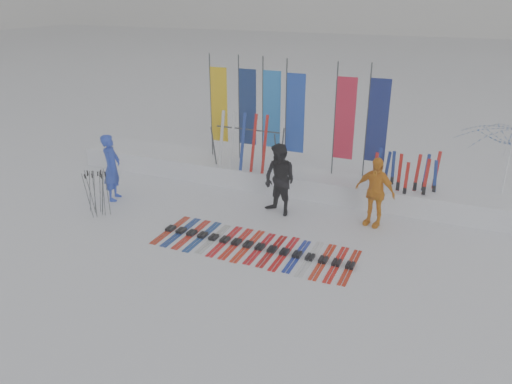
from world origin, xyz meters
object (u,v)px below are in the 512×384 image
at_px(person_blue, 112,167).
at_px(ski_rack, 248,142).
at_px(person_yellow, 375,192).
at_px(ski_row, 254,246).
at_px(tent_canopy, 506,171).
at_px(person_black, 280,180).

relative_size(person_blue, ski_rack, 0.93).
distance_m(person_yellow, ski_rack, 4.21).
distance_m(ski_row, ski_rack, 4.14).
distance_m(person_yellow, tent_canopy, 3.53).
bearing_deg(person_blue, ski_row, -120.57).
height_order(person_yellow, ski_row, person_yellow).
bearing_deg(ski_row, ski_rack, 116.25).
relative_size(person_blue, ski_row, 0.40).
xyz_separation_m(person_black, ski_row, (0.14, -2.01, -0.92)).
bearing_deg(tent_canopy, person_blue, -162.96).
bearing_deg(person_black, tent_canopy, 43.20).
xyz_separation_m(person_yellow, ski_rack, (-4.01, 1.19, 0.48)).
bearing_deg(tent_canopy, person_yellow, -147.94).
xyz_separation_m(person_blue, tent_canopy, (10.08, 3.09, 0.31)).
xyz_separation_m(ski_row, ski_rack, (-1.73, 3.51, 1.35)).
xyz_separation_m(person_yellow, ski_row, (-2.28, -2.32, -0.86)).
relative_size(person_black, ski_row, 0.41).
height_order(tent_canopy, ski_rack, tent_canopy).
relative_size(tent_canopy, ski_rack, 1.37).
bearing_deg(ski_rack, person_yellow, -16.48).
bearing_deg(person_yellow, ski_rack, 179.08).
relative_size(person_black, tent_canopy, 0.69).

